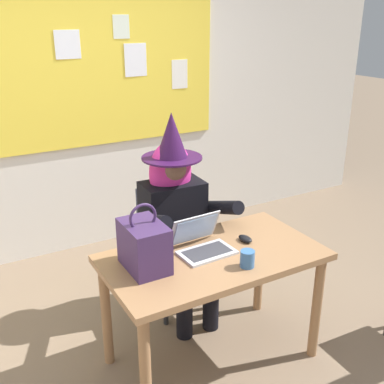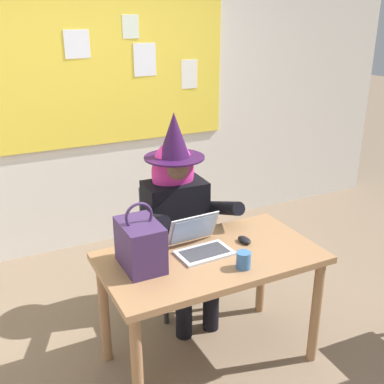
{
  "view_description": "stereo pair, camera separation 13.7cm",
  "coord_description": "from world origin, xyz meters",
  "views": [
    {
      "loc": [
        -1.19,
        -2.06,
        2.04
      ],
      "look_at": [
        0.13,
        0.27,
        1.01
      ],
      "focal_mm": 43.78,
      "sensor_mm": 36.0,
      "label": 1
    },
    {
      "loc": [
        -1.07,
        -2.12,
        2.04
      ],
      "look_at": [
        0.13,
        0.27,
        1.01
      ],
      "focal_mm": 43.78,
      "sensor_mm": 36.0,
      "label": 2
    }
  ],
  "objects": [
    {
      "name": "ground_plane",
      "position": [
        0.0,
        0.0,
        0.0
      ],
      "size": [
        24.0,
        24.0,
        0.0
      ],
      "primitive_type": "plane",
      "color": "#75604C"
    },
    {
      "name": "handbag",
      "position": [
        -0.31,
        0.01,
        0.87
      ],
      "size": [
        0.2,
        0.3,
        0.38
      ],
      "rotation": [
        0.0,
        0.0,
        -0.06
      ],
      "color": "#38234C",
      "rests_on": "desk_main"
    },
    {
      "name": "laptop",
      "position": [
        0.06,
        0.03,
        0.78
      ],
      "size": [
        0.33,
        0.29,
        0.2
      ],
      "rotation": [
        0.0,
        0.0,
        0.04
      ],
      "color": "#B7B7BC",
      "rests_on": "desk_main"
    },
    {
      "name": "desk_main",
      "position": [
        0.1,
        -0.04,
        0.64
      ],
      "size": [
        1.26,
        0.69,
        0.74
      ],
      "rotation": [
        0.0,
        0.0,
        -0.0
      ],
      "color": "#8E6642",
      "rests_on": "ground"
    },
    {
      "name": "coffee_mug",
      "position": [
        0.18,
        -0.25,
        0.79
      ],
      "size": [
        0.08,
        0.08,
        0.09
      ],
      "primitive_type": "cylinder",
      "color": "#336099",
      "rests_on": "desk_main"
    },
    {
      "name": "wall_back_bulletin",
      "position": [
        -0.0,
        1.88,
        1.34
      ],
      "size": [
        6.42,
        2.11,
        2.65
      ],
      "color": "silver",
      "rests_on": "ground"
    },
    {
      "name": "chair_at_desk",
      "position": [
        0.16,
        0.66,
        0.5
      ],
      "size": [
        0.43,
        0.43,
        0.89
      ],
      "rotation": [
        0.0,
        0.0,
        -1.54
      ],
      "color": "#2D3347",
      "rests_on": "ground"
    },
    {
      "name": "person_costumed",
      "position": [
        0.16,
        0.54,
        0.79
      ],
      "size": [
        0.61,
        0.68,
        1.44
      ],
      "rotation": [
        0.0,
        0.0,
        -1.61
      ],
      "color": "black",
      "rests_on": "ground"
    },
    {
      "name": "computer_mouse",
      "position": [
        0.35,
        -0.0,
        0.75
      ],
      "size": [
        0.07,
        0.11,
        0.03
      ],
      "primitive_type": "ellipsoid",
      "rotation": [
        0.0,
        0.0,
        0.07
      ],
      "color": "black",
      "rests_on": "desk_main"
    }
  ]
}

